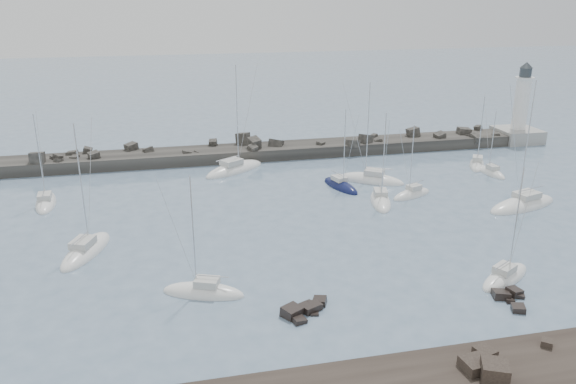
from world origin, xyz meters
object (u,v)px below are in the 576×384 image
at_px(sailboat_3, 86,251).
at_px(sailboat_11, 523,205).
at_px(sailboat_1, 46,203).
at_px(sailboat_13, 371,180).
at_px(sailboat_10, 491,173).
at_px(lighthouse, 518,124).
at_px(sailboat_6, 380,201).
at_px(sailboat_12, 477,165).
at_px(sailboat_4, 234,170).
at_px(sailboat_9, 412,195).
at_px(sailboat_7, 505,278).
at_px(sailboat_8, 341,186).
at_px(sailboat_5, 204,293).

bearing_deg(sailboat_3, sailboat_11, 2.06).
bearing_deg(sailboat_1, sailboat_3, -67.54).
bearing_deg(sailboat_13, sailboat_10, -1.66).
relative_size(lighthouse, sailboat_11, 0.87).
bearing_deg(sailboat_6, sailboat_11, -17.63).
bearing_deg(sailboat_12, sailboat_4, 171.34).
distance_m(sailboat_9, sailboat_12, 18.49).
relative_size(sailboat_6, sailboat_9, 1.21).
relative_size(sailboat_1, sailboat_9, 1.18).
height_order(lighthouse, sailboat_11, sailboat_11).
height_order(sailboat_1, sailboat_4, sailboat_4).
bearing_deg(sailboat_7, sailboat_8, 103.88).
bearing_deg(sailboat_3, sailboat_7, -20.46).
xyz_separation_m(sailboat_7, sailboat_10, (16.37, 29.13, -0.01)).
bearing_deg(sailboat_11, sailboat_4, 145.83).
bearing_deg(sailboat_8, sailboat_6, -64.58).
xyz_separation_m(sailboat_6, sailboat_9, (4.85, 1.28, 0.00)).
xyz_separation_m(sailboat_3, sailboat_11, (51.44, 1.85, 0.00)).
bearing_deg(sailboat_8, sailboat_1, 177.18).
xyz_separation_m(sailboat_4, sailboat_9, (21.20, -15.84, -0.01)).
bearing_deg(lighthouse, sailboat_5, -144.56).
relative_size(sailboat_1, sailboat_4, 0.74).
relative_size(sailboat_11, sailboat_13, 1.13).
bearing_deg(sailboat_12, sailboat_7, -116.39).
relative_size(sailboat_3, sailboat_13, 0.96).
bearing_deg(sailboat_9, sailboat_12, 33.75).
distance_m(sailboat_7, sailboat_8, 29.05).
distance_m(sailboat_8, sailboat_13, 5.14).
xyz_separation_m(sailboat_1, sailboat_7, (45.06, -30.08, 0.00)).
distance_m(sailboat_5, sailboat_13, 36.60).
bearing_deg(sailboat_5, sailboat_6, 37.42).
xyz_separation_m(sailboat_3, sailboat_5, (11.05, -11.00, -0.00)).
bearing_deg(sailboat_12, sailboat_5, -145.95).
distance_m(sailboat_9, sailboat_13, 7.51).
xyz_separation_m(sailboat_9, sailboat_13, (-3.09, 6.84, 0.01)).
bearing_deg(sailboat_5, sailboat_12, 34.05).
xyz_separation_m(sailboat_7, sailboat_12, (16.42, 33.09, 0.01)).
relative_size(sailboat_7, sailboat_10, 1.16).
xyz_separation_m(sailboat_1, sailboat_13, (43.02, -0.41, 0.01)).
bearing_deg(sailboat_12, sailboat_9, -146.25).
xyz_separation_m(sailboat_8, sailboat_13, (4.93, 1.46, 0.01)).
distance_m(sailboat_4, sailboat_7, 43.60).
relative_size(sailboat_4, sailboat_10, 1.67).
bearing_deg(sailboat_7, sailboat_5, 172.97).
distance_m(lighthouse, sailboat_8, 41.93).
relative_size(sailboat_8, sailboat_12, 1.02).
height_order(lighthouse, sailboat_8, lighthouse).
bearing_deg(sailboat_4, sailboat_1, -160.98).
xyz_separation_m(sailboat_6, sailboat_10, (20.17, 7.59, -0.00)).
distance_m(sailboat_3, sailboat_9, 40.51).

